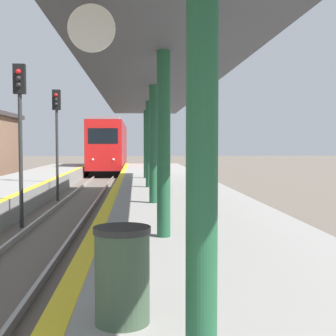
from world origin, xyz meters
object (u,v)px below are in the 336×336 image
Objects in this scene: train at (110,146)px; signal_far at (57,124)px; trash_bin at (122,275)px; signal_mid at (20,115)px.

train is 3.59× the size of signal_far.
train is at bearing 93.36° from trash_bin.
signal_mid and signal_far have the same top height.
signal_far is at bearing -92.77° from train.
signal_far reaches higher than train.
signal_far is at bearing 90.15° from signal_mid.
trash_bin is (2.32, -39.41, -1.05)m from train.
train is 19.27× the size of trash_bin.
trash_bin is (3.39, -10.11, -2.14)m from signal_mid.
signal_far is 5.36× the size of trash_bin.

